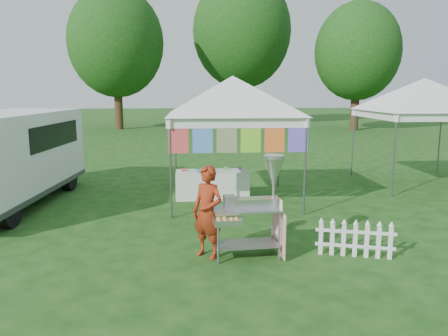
{
  "coord_description": "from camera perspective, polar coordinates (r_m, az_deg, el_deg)",
  "views": [
    {
      "loc": [
        -0.97,
        -6.89,
        2.66
      ],
      "look_at": [
        -0.33,
        1.84,
        1.1
      ],
      "focal_mm": 35.0,
      "sensor_mm": 36.0,
      "label": 1
    }
  ],
  "objects": [
    {
      "name": "picket_fence",
      "position": [
        7.43,
        16.75,
        -8.98
      ],
      "size": [
        1.22,
        0.37,
        0.56
      ],
      "rotation": [
        0.0,
        0.0,
        -0.28
      ],
      "color": "white",
      "rests_on": "ground"
    },
    {
      "name": "tree_left",
      "position": [
        31.46,
        -13.93,
        15.61
      ],
      "size": [
        6.4,
        6.4,
        9.53
      ],
      "color": "#342513",
      "rests_on": "ground"
    },
    {
      "name": "vendor",
      "position": [
        6.99,
        -2.16,
        -5.77
      ],
      "size": [
        0.65,
        0.62,
        1.5
      ],
      "primitive_type": "imported",
      "rotation": [
        0.0,
        0.0,
        -0.67
      ],
      "color": "maroon",
      "rests_on": "ground"
    },
    {
      "name": "display_table",
      "position": [
        10.93,
        -1.55,
        -2.16
      ],
      "size": [
        1.8,
        0.7,
        0.68
      ],
      "primitive_type": "cube",
      "color": "white",
      "rests_on": "ground"
    },
    {
      "name": "canopy_right",
      "position": [
        13.54,
        24.77,
        10.59
      ],
      "size": [
        4.24,
        4.24,
        3.45
      ],
      "color": "#59595E",
      "rests_on": "ground"
    },
    {
      "name": "ground",
      "position": [
        7.45,
        3.61,
        -10.84
      ],
      "size": [
        120.0,
        120.0,
        0.0
      ],
      "primitive_type": "plane",
      "color": "#144012",
      "rests_on": "ground"
    },
    {
      "name": "tree_mid",
      "position": [
        35.4,
        2.35,
        17.36
      ],
      "size": [
        7.6,
        7.6,
        11.52
      ],
      "color": "#342513",
      "rests_on": "ground"
    },
    {
      "name": "tree_right",
      "position": [
        31.01,
        17.06,
        14.34
      ],
      "size": [
        5.6,
        5.6,
        8.42
      ],
      "color": "#342513",
      "rests_on": "ground"
    },
    {
      "name": "canopy_main",
      "position": [
        10.43,
        1.14,
        11.9
      ],
      "size": [
        4.24,
        4.24,
        3.45
      ],
      "color": "#59595E",
      "rests_on": "ground"
    },
    {
      "name": "cargo_van",
      "position": [
        11.35,
        -26.72,
        1.43
      ],
      "size": [
        2.5,
        5.34,
        2.16
      ],
      "rotation": [
        0.0,
        0.0,
        -0.08
      ],
      "color": "white",
      "rests_on": "ground"
    },
    {
      "name": "donut_cart",
      "position": [
        6.95,
        4.41,
        -3.96
      ],
      "size": [
        1.18,
        0.89,
        1.66
      ],
      "rotation": [
        0.0,
        0.0,
        0.07
      ],
      "color": "gray",
      "rests_on": "ground"
    }
  ]
}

